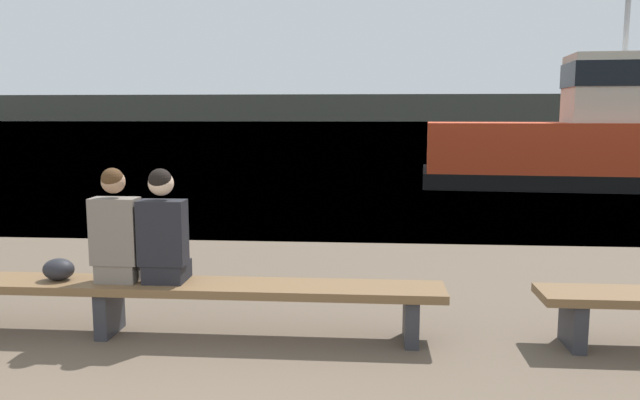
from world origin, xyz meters
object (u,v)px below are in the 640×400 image
Objects in this scene: bench_main at (109,291)px; tugboat_red at (617,146)px; shopping_bag at (59,269)px; person_right at (163,232)px; person_left at (116,232)px.

tugboat_red is at bearing 53.45° from bench_main.
shopping_bag is 15.60m from tugboat_red.
bench_main is 21.33× the size of shopping_bag.
person_right is at bearing -0.17° from shopping_bag.
shopping_bag is (-1.00, 0.00, -0.37)m from person_right.
person_left is at bearing 179.91° from person_right.
person_right is 15.01m from tugboat_red.
bench_main is 15.33m from tugboat_red.
person_right is 1.06m from shopping_bag.
person_left is at bearing 148.80° from tugboat_red.
person_left is 0.10× the size of tugboat_red.
shopping_bag reaches higher than bench_main.
person_right is at bearing -0.09° from person_left.
shopping_bag is (-0.46, 0.00, 0.19)m from bench_main.
person_left is (0.10, -0.00, 0.55)m from bench_main.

